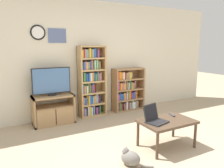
% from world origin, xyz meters
% --- Properties ---
extents(ground_plane, '(18.00, 18.00, 0.00)m').
position_xyz_m(ground_plane, '(0.00, 0.00, 0.00)').
color(ground_plane, tan).
extents(wall_back, '(7.16, 0.09, 2.60)m').
position_xyz_m(wall_back, '(-0.01, 2.38, 1.30)').
color(wall_back, beige).
rests_on(wall_back, ground_plane).
extents(tv_stand, '(0.83, 0.43, 0.60)m').
position_xyz_m(tv_stand, '(-0.96, 2.10, 0.30)').
color(tv_stand, tan).
rests_on(tv_stand, ground_plane).
extents(television, '(0.77, 0.18, 0.57)m').
position_xyz_m(television, '(-0.97, 2.12, 0.89)').
color(television, black).
rests_on(television, tv_stand).
extents(bookshelf_tall, '(0.61, 0.27, 1.61)m').
position_xyz_m(bookshelf_tall, '(-0.07, 2.22, 0.79)').
color(bookshelf_tall, tan).
rests_on(bookshelf_tall, ground_plane).
extents(bookshelf_short, '(0.81, 0.29, 1.06)m').
position_xyz_m(bookshelf_short, '(0.89, 2.21, 0.50)').
color(bookshelf_short, '#9E754C').
rests_on(bookshelf_short, ground_plane).
extents(coffee_table, '(0.85, 0.56, 0.45)m').
position_xyz_m(coffee_table, '(0.37, 0.17, 0.40)').
color(coffee_table, '#4C3828').
rests_on(coffee_table, ground_plane).
extents(laptop, '(0.38, 0.36, 0.26)m').
position_xyz_m(laptop, '(0.15, 0.21, 0.51)').
color(laptop, '#232326').
rests_on(laptop, coffee_table).
extents(remote_near_laptop, '(0.09, 0.17, 0.02)m').
position_xyz_m(remote_near_laptop, '(0.61, 0.32, 0.46)').
color(remote_near_laptop, '#38383A').
rests_on(remote_near_laptop, coffee_table).
extents(cat, '(0.40, 0.38, 0.25)m').
position_xyz_m(cat, '(-0.44, -0.02, 0.11)').
color(cat, slate).
rests_on(cat, ground_plane).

